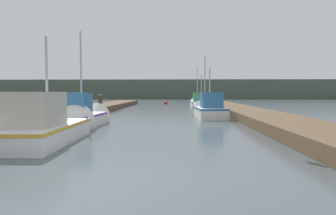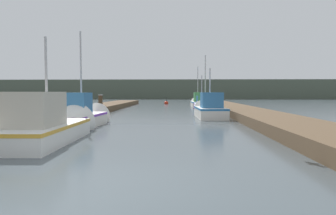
% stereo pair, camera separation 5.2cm
% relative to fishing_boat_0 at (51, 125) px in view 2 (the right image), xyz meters
% --- Properties ---
extents(ground_plane, '(200.00, 200.00, 0.00)m').
position_rel_fishing_boat_0_xyz_m(ground_plane, '(3.16, -4.82, -0.50)').
color(ground_plane, '#424C51').
extents(dock_left, '(2.75, 40.00, 0.47)m').
position_rel_fishing_boat_0_xyz_m(dock_left, '(-2.57, 11.18, -0.26)').
color(dock_left, brown).
rests_on(dock_left, ground_plane).
extents(dock_right, '(2.75, 40.00, 0.47)m').
position_rel_fishing_boat_0_xyz_m(dock_right, '(8.88, 11.18, -0.26)').
color(dock_right, brown).
rests_on(dock_right, ground_plane).
extents(distant_shore_ridge, '(120.00, 16.00, 4.37)m').
position_rel_fishing_boat_0_xyz_m(distant_shore_ridge, '(3.16, 64.35, 1.69)').
color(distant_shore_ridge, '#4C5647').
rests_on(distant_shore_ridge, ground_plane).
extents(fishing_boat_0, '(1.92, 5.48, 3.95)m').
position_rel_fishing_boat_0_xyz_m(fishing_boat_0, '(0.00, 0.00, 0.00)').
color(fishing_boat_0, silver).
rests_on(fishing_boat_0, ground_plane).
extents(fishing_boat_1, '(1.70, 4.49, 4.83)m').
position_rel_fishing_boat_0_xyz_m(fishing_boat_1, '(-0.20, 3.96, -0.02)').
color(fishing_boat_1, silver).
rests_on(fishing_boat_1, ground_plane).
extents(fishing_boat_2, '(1.81, 4.62, 3.53)m').
position_rel_fishing_boat_0_xyz_m(fishing_boat_2, '(6.27, 9.16, 0.00)').
color(fishing_boat_2, silver).
rests_on(fishing_boat_2, ground_plane).
extents(fishing_boat_3, '(1.97, 5.51, 4.95)m').
position_rel_fishing_boat_0_xyz_m(fishing_boat_3, '(6.38, 13.53, -0.04)').
color(fishing_boat_3, silver).
rests_on(fishing_boat_3, ground_plane).
extents(fishing_boat_4, '(1.59, 5.63, 3.54)m').
position_rel_fishing_boat_0_xyz_m(fishing_boat_4, '(6.52, 18.83, -0.10)').
color(fishing_boat_4, silver).
rests_on(fishing_boat_4, ground_plane).
extents(fishing_boat_5, '(1.47, 6.06, 4.82)m').
position_rel_fishing_boat_0_xyz_m(fishing_boat_5, '(6.46, 23.68, -0.02)').
color(fishing_boat_5, silver).
rests_on(fishing_boat_5, ground_plane).
extents(mooring_piling_0, '(0.31, 0.31, 1.35)m').
position_rel_fishing_boat_0_xyz_m(mooring_piling_0, '(-1.13, 0.76, 0.19)').
color(mooring_piling_0, '#473523').
rests_on(mooring_piling_0, ground_plane).
extents(mooring_piling_1, '(0.27, 0.27, 1.27)m').
position_rel_fishing_boat_0_xyz_m(mooring_piling_1, '(7.72, 24.12, 0.15)').
color(mooring_piling_1, '#473523').
rests_on(mooring_piling_1, ground_plane).
extents(mooring_piling_3, '(0.35, 0.35, 1.42)m').
position_rel_fishing_boat_0_xyz_m(mooring_piling_3, '(-1.41, 11.80, 0.22)').
color(mooring_piling_3, '#473523').
rests_on(mooring_piling_3, ground_plane).
extents(channel_buoy, '(0.52, 0.52, 1.02)m').
position_rel_fishing_boat_0_xyz_m(channel_buoy, '(2.71, 29.33, -0.35)').
color(channel_buoy, red).
rests_on(channel_buoy, ground_plane).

